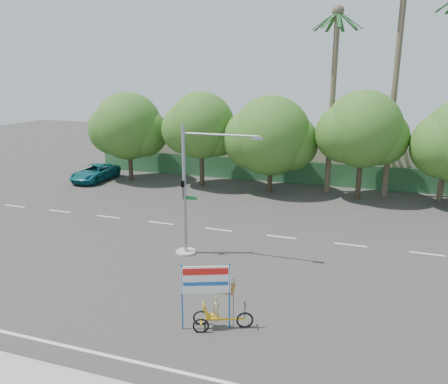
% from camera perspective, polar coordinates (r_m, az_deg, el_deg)
% --- Properties ---
extents(ground, '(120.00, 120.00, 0.00)m').
position_cam_1_polar(ground, '(19.99, -2.90, -13.08)').
color(ground, '#33302D').
rests_on(ground, ground).
extents(fence, '(38.00, 0.08, 2.00)m').
position_cam_1_polar(fence, '(39.34, 8.55, 2.59)').
color(fence, '#336B3D').
rests_on(fence, ground).
extents(building_left, '(12.00, 8.00, 4.00)m').
position_cam_1_polar(building_left, '(46.07, -2.77, 5.85)').
color(building_left, beige).
rests_on(building_left, ground).
extents(building_right, '(14.00, 8.00, 3.60)m').
position_cam_1_polar(building_right, '(43.07, 20.23, 4.00)').
color(building_right, beige).
rests_on(building_right, ground).
extents(tree_far_left, '(7.14, 6.00, 7.96)m').
position_cam_1_polar(tree_far_left, '(40.32, -12.43, 8.14)').
color(tree_far_left, '#473828').
rests_on(tree_far_left, ground).
extents(tree_left, '(6.66, 5.60, 8.07)m').
position_cam_1_polar(tree_left, '(37.20, -3.04, 8.37)').
color(tree_left, '#473828').
rests_on(tree_left, ground).
extents(tree_center, '(7.62, 6.40, 7.85)m').
position_cam_1_polar(tree_center, '(35.54, 6.07, 7.02)').
color(tree_center, '#473828').
rests_on(tree_center, ground).
extents(tree_right, '(6.90, 5.80, 8.36)m').
position_cam_1_polar(tree_right, '(34.62, 17.59, 7.48)').
color(tree_right, '#473828').
rests_on(tree_right, ground).
extents(palm_tall, '(3.73, 3.79, 17.45)m').
position_cam_1_polar(palm_tall, '(35.91, 21.73, 15.76)').
color(palm_tall, '#70604C').
rests_on(palm_tall, ground).
extents(palm_short, '(3.73, 3.79, 14.45)m').
position_cam_1_polar(palm_short, '(35.99, 14.11, 13.79)').
color(palm_short, '#70604C').
rests_on(palm_short, ground).
extents(traffic_signal, '(4.72, 1.10, 7.00)m').
position_cam_1_polar(traffic_signal, '(23.08, -4.48, -1.33)').
color(traffic_signal, gray).
rests_on(traffic_signal, ground).
extents(trike_billboard, '(2.61, 1.24, 2.72)m').
position_cam_1_polar(trike_billboard, '(17.04, -1.47, -14.21)').
color(trike_billboard, black).
rests_on(trike_billboard, ground).
extents(pickup_truck, '(2.49, 5.35, 1.48)m').
position_cam_1_polar(pickup_truck, '(41.58, -16.48, 2.45)').
color(pickup_truck, '#0E5D67').
rests_on(pickup_truck, ground).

